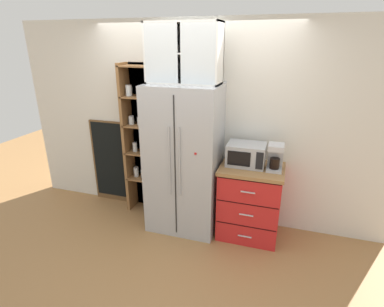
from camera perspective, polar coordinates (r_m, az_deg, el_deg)
ground_plane at (r=4.08m, az=-1.52°, el=-13.40°), size 10.56×10.56×0.00m
wall_back_cream at (r=3.89m, az=0.23°, el=5.64°), size 4.88×0.10×2.55m
refrigerator at (r=3.67m, az=-1.49°, el=-1.17°), size 0.86×0.66×1.83m
pantry_shelf_column at (r=4.10m, az=-9.47°, el=2.78°), size 0.47×0.29×2.04m
counter_cabinet at (r=3.75m, az=10.95°, el=-8.93°), size 0.74×0.59×0.91m
microwave at (r=3.56m, az=10.30°, el=-0.17°), size 0.44×0.33×0.26m
coffee_maker at (r=3.49m, az=15.64°, el=-0.60°), size 0.17×0.20×0.31m
mug_navy at (r=3.59m, az=11.64°, el=-1.50°), size 0.11×0.08×0.09m
bottle_clear at (r=3.54m, az=11.62°, el=-0.80°), size 0.07×0.07×0.24m
bottle_amber at (r=3.51m, az=11.57°, el=-0.87°), size 0.06×0.06×0.25m
upper_cabinet at (r=3.46m, az=-1.42°, el=18.55°), size 0.83×0.32×0.65m
chalkboard_menu at (r=4.55m, az=-15.13°, el=-1.54°), size 0.60×0.04×1.23m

